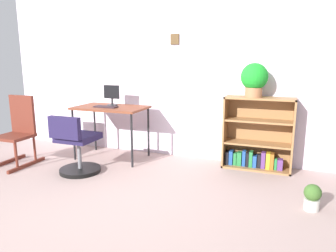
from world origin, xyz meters
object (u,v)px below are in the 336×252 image
Objects in this scene: office_chair at (76,148)px; potted_plant_floor at (312,197)px; rocking_chair at (18,130)px; potted_plant_on_shelf at (254,79)px; bookshelf_low at (257,138)px; desk at (111,111)px; keyboard at (106,107)px; monitor at (112,95)px.

potted_plant_floor is (2.72, -0.03, -0.20)m from office_chair.
potted_plant_on_shelf is (3.00, 0.92, 0.71)m from rocking_chair.
bookshelf_low is 2.22× the size of potted_plant_on_shelf.
rocking_chair is at bearing 178.80° from potted_plant_floor.
potted_plant_on_shelf is at bearing -142.39° from bookshelf_low.
bookshelf_low is at bearing 26.15° from office_chair.
rocking_chair is 3.22m from bookshelf_low.
potted_plant_floor is (2.64, -0.75, -0.56)m from desk.
potted_plant_floor is (0.70, -1.00, -1.05)m from potted_plant_on_shelf.
potted_plant_on_shelf is (-0.07, -0.06, 0.77)m from bookshelf_low.
desk is 0.12m from keyboard.
potted_plant_floor is (3.70, -0.08, -0.34)m from rocking_chair.
keyboard is 0.77m from office_chair.
potted_plant_on_shelf is (1.98, 0.14, 0.27)m from monitor.
rocking_chair is (-1.03, -0.59, -0.30)m from keyboard.
bookshelf_low reaches higher than office_chair.
potted_plant_floor is at bearing -59.43° from bookshelf_low.
potted_plant_on_shelf is 1.66× the size of potted_plant_floor.
monitor reaches higher than bookshelf_low.
desk is 2.06m from bookshelf_low.
potted_plant_floor is (2.68, -0.86, -0.78)m from monitor.
keyboard reaches higher than office_chair.
potted_plant_on_shelf reaches higher than keyboard.
desk is 1.32× the size of office_chair.
keyboard is 0.44× the size of office_chair.
potted_plant_on_shelf is at bearing 7.31° from desk.
desk is 3.91× the size of potted_plant_floor.
potted_plant_on_shelf reaches higher than potted_plant_floor.
monitor is 2.92m from potted_plant_floor.
rocking_chair reaches higher than office_chair.
office_chair is 2.73m from potted_plant_floor.
monitor reaches higher than office_chair.
desk is 0.81m from office_chair.
keyboard is 2.11m from bookshelf_low.
desk is 0.25m from monitor.
potted_plant_floor is at bearing -0.66° from office_chair.
office_chair is at bearing -92.63° from monitor.
monitor is at bearing 110.97° from desk.
desk is at bearing 32.59° from rocking_chair.
rocking_chair is 3.65× the size of potted_plant_floor.
keyboard is at bearing 85.22° from office_chair.
desk is 2.35× the size of potted_plant_on_shelf.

